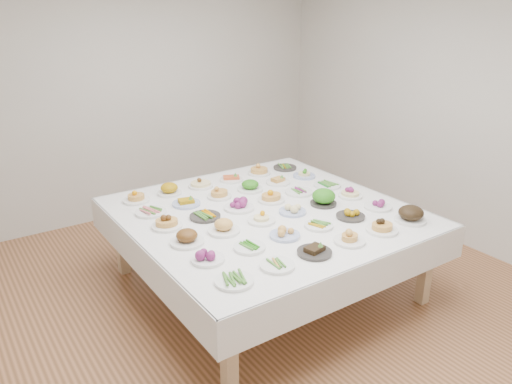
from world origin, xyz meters
TOP-DOWN VIEW (x-y plane):
  - room_envelope at (0.00, 0.00)m, footprint 5.02×5.02m
  - display_table at (0.23, 0.13)m, footprint 2.34×2.34m
  - dish_0 at (-0.63, -0.73)m, footprint 0.25×0.25m
  - dish_1 at (-0.27, -0.72)m, footprint 0.24×0.24m
  - dish_2 at (0.06, -0.72)m, footprint 0.25×0.25m
  - dish_3 at (0.40, -0.72)m, footprint 0.24×0.24m
  - dish_4 at (0.75, -0.73)m, footprint 0.25×0.25m
  - dish_5 at (1.09, -0.72)m, footprint 0.27×0.27m
  - dish_6 at (-0.62, -0.38)m, footprint 0.23×0.23m
  - dish_7 at (-0.28, -0.39)m, footprint 0.23×0.23m
  - dish_8 at (0.06, -0.37)m, footprint 0.23×0.23m
  - dish_9 at (0.39, -0.38)m, footprint 0.23×0.23m
  - dish_10 at (0.74, -0.39)m, footprint 0.24×0.24m
  - dish_11 at (1.09, -0.37)m, footprint 0.24×0.24m
  - dish_12 at (-0.62, -0.05)m, footprint 0.25×0.25m
  - dish_13 at (-0.29, -0.03)m, footprint 0.25×0.25m
  - dish_14 at (0.07, -0.04)m, footprint 0.23×0.23m
  - dish_15 at (0.40, -0.03)m, footprint 0.23×0.23m
  - dish_16 at (0.74, -0.04)m, footprint 0.23×0.23m
  - dish_17 at (1.08, -0.04)m, footprint 0.23×0.23m
  - dish_18 at (-0.62, 0.30)m, footprint 0.26×0.25m
  - dish_19 at (-0.28, 0.30)m, footprint 0.26×0.26m
  - dish_20 at (0.06, 0.30)m, footprint 0.26×0.26m
  - dish_21 at (0.41, 0.29)m, footprint 0.24×0.24m
  - dish_22 at (0.74, 0.31)m, footprint 0.26×0.26m
  - dish_23 at (1.09, 0.30)m, footprint 0.26×0.26m
  - dish_24 at (-0.62, 0.64)m, footprint 0.26×0.26m
  - dish_25 at (-0.27, 0.64)m, footprint 0.25×0.25m
  - dish_26 at (0.06, 0.64)m, footprint 0.24×0.23m
  - dish_27 at (0.41, 0.64)m, footprint 0.25×0.25m
  - dish_28 at (0.75, 0.64)m, footprint 0.24×0.24m
  - dish_29 at (1.09, 0.65)m, footprint 0.23×0.23m
  - dish_30 at (-0.61, 0.98)m, footprint 0.24×0.24m
  - dish_31 at (-0.28, 0.98)m, footprint 0.22×0.22m
  - dish_32 at (0.06, 0.99)m, footprint 0.24×0.24m
  - dish_33 at (0.40, 0.98)m, footprint 0.23×0.23m
  - dish_34 at (0.75, 0.99)m, footprint 0.24×0.23m
  - dish_35 at (1.09, 0.98)m, footprint 0.25×0.25m

SIDE VIEW (x-z plane):
  - display_table at x=0.23m, z-range 0.31..1.06m
  - dish_35 at x=1.09m, z-range 0.74..0.79m
  - dish_9 at x=0.39m, z-range 0.74..0.80m
  - dish_1 at x=-0.27m, z-range 0.74..0.80m
  - dish_22 at x=0.74m, z-range 0.74..0.80m
  - dish_7 at x=-0.28m, z-range 0.75..0.80m
  - dish_23 at x=1.09m, z-range 0.75..0.80m
  - dish_0 at x=-0.63m, z-range 0.75..0.80m
  - dish_24 at x=-0.62m, z-range 0.75..0.81m
  - dish_19 at x=-0.28m, z-range 0.75..0.81m
  - dish_28 at x=0.75m, z-range 0.74..0.83m
  - dish_33 at x=0.40m, z-range 0.74..0.84m
  - dish_10 at x=0.74m, z-range 0.74..0.84m
  - dish_25 at x=-0.27m, z-range 0.74..0.84m
  - dish_8 at x=0.06m, z-range 0.74..0.84m
  - dish_2 at x=0.06m, z-range 0.74..0.84m
  - dish_11 at x=1.09m, z-range 0.74..0.84m
  - dish_29 at x=1.09m, z-range 0.74..0.85m
  - dish_14 at x=0.07m, z-range 0.74..0.86m
  - dish_15 at x=0.40m, z-range 0.75..0.85m
  - dish_6 at x=-0.62m, z-range 0.75..0.85m
  - dish_20 at x=0.06m, z-range 0.75..0.86m
  - dish_31 at x=-0.28m, z-range 0.74..0.87m
  - dish_30 at x=-0.61m, z-range 0.74..0.87m
  - dish_3 at x=0.40m, z-range 0.74..0.87m
  - dish_17 at x=1.08m, z-range 0.75..0.87m
  - dish_13 at x=-0.29m, z-range 0.74..0.88m
  - dish_34 at x=0.75m, z-range 0.75..0.88m
  - dish_27 at x=0.41m, z-range 0.75..0.88m
  - dish_4 at x=0.75m, z-range 0.74..0.89m
  - dish_32 at x=0.06m, z-range 0.75..0.89m
  - dish_26 at x=0.06m, z-range 0.75..0.89m
  - dish_12 at x=-0.62m, z-range 0.75..0.90m
  - dish_18 at x=-0.62m, z-range 0.75..0.90m
  - dish_21 at x=0.41m, z-range 0.75..0.90m
  - dish_16 at x=0.74m, z-range 0.75..0.90m
  - dish_5 at x=1.09m, z-range 0.75..0.91m
  - room_envelope at x=0.00m, z-range 0.43..3.24m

